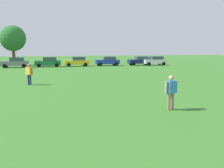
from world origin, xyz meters
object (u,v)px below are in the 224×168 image
object	(u,v)px
parked_car_white_5	(155,61)
tree_far_right	(13,38)
parked_car_blue_3	(108,61)
parked_car_gray_0	(15,62)
parked_car_yellow_2	(77,61)
adult_bystander	(171,89)
parked_car_green_1	(48,62)
parked_car_navy_4	(140,61)
bystander_midfield	(29,73)

from	to	relation	value
parked_car_white_5	tree_far_right	distance (m)	26.59
parked_car_blue_3	parked_car_gray_0	bearing A→B (deg)	2.37
parked_car_gray_0	parked_car_yellow_2	world-z (taller)	same
adult_bystander	parked_car_white_5	world-z (taller)	adult_bystander
parked_car_green_1	parked_car_navy_4	bearing A→B (deg)	-179.38
adult_bystander	parked_car_green_1	xyz separation A→B (m)	(-5.97, 33.30, -0.20)
parked_car_yellow_2	parked_car_navy_4	size ratio (longest dim) A/B	1.00
parked_car_green_1	parked_car_yellow_2	world-z (taller)	same
parked_car_yellow_2	tree_far_right	world-z (taller)	tree_far_right
parked_car_blue_3	bystander_midfield	bearing A→B (deg)	61.39
parked_car_gray_0	parked_car_blue_3	size ratio (longest dim) A/B	1.00
parked_car_navy_4	tree_far_right	world-z (taller)	tree_far_right
parked_car_navy_4	parked_car_white_5	distance (m)	2.77
parked_car_gray_0	parked_car_navy_4	bearing A→B (deg)	-178.53
adult_bystander	tree_far_right	bearing A→B (deg)	85.68
parked_car_yellow_2	parked_car_blue_3	xyz separation A→B (m)	(5.56, 0.04, 0.00)
parked_car_gray_0	parked_car_yellow_2	xyz separation A→B (m)	(10.22, 0.61, 0.00)
parked_car_blue_3	tree_far_right	bearing A→B (deg)	-17.39
parked_car_blue_3	parked_car_navy_4	distance (m)	6.23
parked_car_yellow_2	parked_car_blue_3	distance (m)	5.56
parked_car_white_5	parked_car_navy_4	bearing A→B (deg)	-19.29
adult_bystander	parked_car_navy_4	distance (m)	35.17
adult_bystander	bystander_midfield	bearing A→B (deg)	102.61
parked_car_blue_3	tree_far_right	distance (m)	17.96
parked_car_green_1	parked_car_navy_4	distance (m)	16.75
bystander_midfield	parked_car_white_5	bearing A→B (deg)	94.08
parked_car_gray_0	parked_car_green_1	xyz separation A→B (m)	(5.25, 0.38, 0.00)
parked_car_yellow_2	parked_car_white_5	world-z (taller)	same
parked_car_gray_0	parked_car_green_1	bearing A→B (deg)	-175.85
adult_bystander	tree_far_right	distance (m)	40.83
adult_bystander	bystander_midfield	size ratio (longest dim) A/B	0.98
parked_car_navy_4	parked_car_blue_3	bearing A→B (deg)	-0.84
tree_far_right	parked_car_green_1	bearing A→B (deg)	-41.75
parked_car_gray_0	parked_car_blue_3	bearing A→B (deg)	-177.63
parked_car_blue_3	adult_bystander	bearing A→B (deg)	82.27
adult_bystander	parked_car_yellow_2	world-z (taller)	adult_bystander
adult_bystander	bystander_midfield	world-z (taller)	bystander_midfield
bystander_midfield	parked_car_white_5	distance (m)	29.98
bystander_midfield	parked_car_green_1	size ratio (longest dim) A/B	0.42
parked_car_gray_0	tree_far_right	bearing A→B (deg)	-81.21
parked_car_gray_0	parked_car_yellow_2	distance (m)	10.24
parked_car_gray_0	adult_bystander	bearing A→B (deg)	108.83
parked_car_white_5	parked_car_gray_0	bearing A→B (deg)	-0.82
parked_car_yellow_2	parked_car_navy_4	distance (m)	11.79
tree_far_right	bystander_midfield	bearing A→B (deg)	-80.76
parked_car_green_1	parked_car_blue_3	size ratio (longest dim) A/B	1.00
parked_car_white_5	tree_far_right	xyz separation A→B (m)	(-25.53, 6.23, 4.09)
bystander_midfield	parked_car_green_1	world-z (taller)	bystander_midfield
bystander_midfield	parked_car_blue_3	distance (m)	25.47
bystander_midfield	parked_car_yellow_2	xyz separation A→B (m)	(6.64, 22.32, -0.22)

